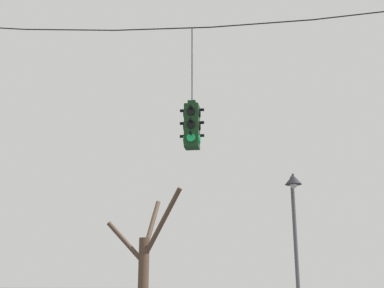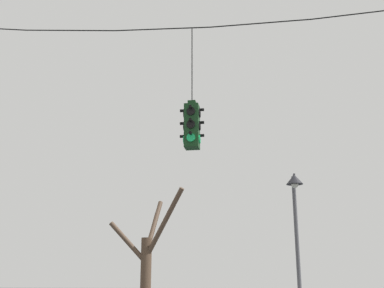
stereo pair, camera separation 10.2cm
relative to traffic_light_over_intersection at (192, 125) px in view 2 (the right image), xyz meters
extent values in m
cylinder|color=black|center=(-3.26, 0.00, 2.80)|extent=(2.50, 0.03, 0.26)
cylinder|color=black|center=(-0.77, 0.00, 2.63)|extent=(2.50, 0.03, 0.14)
cylinder|color=black|center=(1.72, 0.00, 2.57)|extent=(2.49, 0.03, 0.03)
cylinder|color=black|center=(4.22, 0.00, 2.63)|extent=(2.50, 0.03, 0.14)
cube|color=#143819|center=(0.00, 0.00, -0.03)|extent=(0.34, 0.34, 1.08)
cube|color=#143819|center=(0.00, 0.00, 0.56)|extent=(0.19, 0.19, 0.10)
cylinder|color=black|center=(0.00, 0.00, 1.60)|extent=(0.02, 0.02, 1.98)
cylinder|color=black|center=(0.00, -0.19, 0.29)|extent=(0.20, 0.03, 0.20)
cylinder|color=black|center=(0.00, -0.23, 0.38)|extent=(0.07, 0.12, 0.07)
cylinder|color=black|center=(0.00, -0.19, -0.03)|extent=(0.20, 0.03, 0.20)
cylinder|color=black|center=(0.00, -0.23, 0.06)|extent=(0.07, 0.12, 0.07)
cylinder|color=#19C666|center=(0.00, -0.19, -0.35)|extent=(0.20, 0.03, 0.20)
cylinder|color=black|center=(0.00, -0.23, -0.26)|extent=(0.07, 0.12, 0.07)
cylinder|color=black|center=(0.00, 0.18, 0.29)|extent=(0.20, 0.03, 0.20)
cylinder|color=black|center=(0.00, 0.23, 0.38)|extent=(0.07, 0.12, 0.07)
cylinder|color=black|center=(0.00, 0.18, -0.03)|extent=(0.20, 0.03, 0.20)
cylinder|color=black|center=(0.00, 0.23, 0.06)|extent=(0.07, 0.12, 0.07)
cylinder|color=#19C666|center=(0.00, 0.18, -0.35)|extent=(0.20, 0.03, 0.20)
cylinder|color=black|center=(0.00, 0.23, -0.26)|extent=(0.07, 0.12, 0.07)
cylinder|color=black|center=(-0.19, 0.00, 0.29)|extent=(0.03, 0.20, 0.20)
cylinder|color=black|center=(-0.23, 0.00, 0.38)|extent=(0.12, 0.07, 0.07)
cylinder|color=black|center=(-0.19, 0.00, -0.03)|extent=(0.03, 0.20, 0.20)
cylinder|color=black|center=(-0.23, 0.00, 0.06)|extent=(0.12, 0.07, 0.07)
cylinder|color=#19C666|center=(-0.19, 0.00, -0.35)|extent=(0.03, 0.20, 0.20)
cylinder|color=black|center=(-0.23, 0.00, -0.26)|extent=(0.12, 0.07, 0.07)
cylinder|color=black|center=(0.18, 0.00, 0.29)|extent=(0.03, 0.20, 0.20)
cylinder|color=black|center=(0.23, 0.00, 0.38)|extent=(0.12, 0.07, 0.07)
cylinder|color=black|center=(0.18, 0.00, -0.03)|extent=(0.03, 0.20, 0.20)
cylinder|color=black|center=(0.23, 0.00, 0.06)|extent=(0.12, 0.07, 0.07)
cylinder|color=#19C666|center=(0.18, 0.00, -0.35)|extent=(0.03, 0.20, 0.20)
cylinder|color=black|center=(0.23, 0.00, -0.26)|extent=(0.12, 0.07, 0.07)
cylinder|color=#515156|center=(2.54, 4.36, -2.90)|extent=(0.12, 0.12, 4.96)
cylinder|color=#515156|center=(2.54, 4.08, -0.47)|extent=(0.07, 0.56, 0.07)
cone|color=#232328|center=(2.54, 3.81, -0.62)|extent=(0.50, 0.50, 0.30)
sphere|color=silver|center=(2.54, 3.81, -0.77)|extent=(0.23, 0.23, 0.23)
cylinder|color=brown|center=(-3.52, 9.86, -3.58)|extent=(0.46, 0.46, 3.59)
cylinder|color=brown|center=(-3.40, 10.62, -1.20)|extent=(0.48, 1.72, 2.50)
cylinder|color=brown|center=(-4.32, 9.78, -1.98)|extent=(1.76, 0.38, 1.84)
cylinder|color=brown|center=(-2.66, 9.34, -1.23)|extent=(1.98, 1.30, 2.89)
cylinder|color=brown|center=(-3.43, 10.44, -1.51)|extent=(0.41, 1.36, 1.96)
camera|label=1|loc=(1.57, -10.77, -3.54)|focal=45.00mm
camera|label=2|loc=(1.67, -10.76, -3.54)|focal=45.00mm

